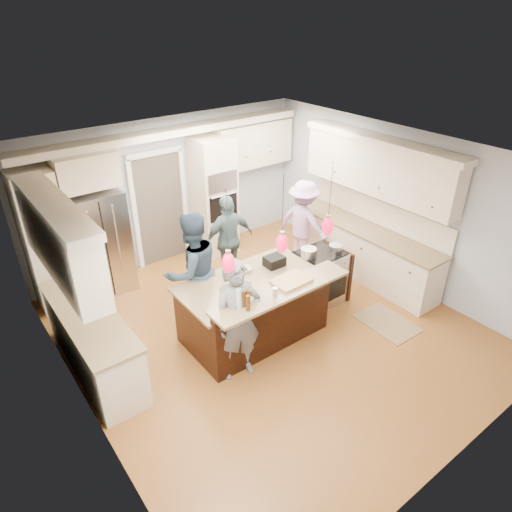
{
  "coord_description": "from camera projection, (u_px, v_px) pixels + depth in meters",
  "views": [
    {
      "loc": [
        -3.53,
        -4.31,
        4.44
      ],
      "look_at": [
        0.0,
        0.35,
        1.15
      ],
      "focal_mm": 32.0,
      "sensor_mm": 36.0,
      "label": 1
    }
  ],
  "objects": [
    {
      "name": "ground_plane",
      "position": [
        270.0,
        330.0,
        7.03
      ],
      "size": [
        6.0,
        6.0,
        0.0
      ],
      "primitive_type": "plane",
      "color": "#A9662E",
      "rests_on": "ground"
    },
    {
      "name": "room_shell",
      "position": [
        272.0,
        223.0,
        6.14
      ],
      "size": [
        5.54,
        6.04,
        2.72
      ],
      "color": "#B2BCC6",
      "rests_on": "ground"
    },
    {
      "name": "refrigerator",
      "position": [
        99.0,
        243.0,
        7.61
      ],
      "size": [
        0.9,
        0.7,
        1.8
      ],
      "primitive_type": "cube",
      "color": "#B7B7BC",
      "rests_on": "ground"
    },
    {
      "name": "oven_column",
      "position": [
        214.0,
        197.0,
        8.71
      ],
      "size": [
        0.72,
        0.69,
        2.3
      ],
      "color": "beige",
      "rests_on": "ground"
    },
    {
      "name": "back_upper_cabinets",
      "position": [
        135.0,
        187.0,
        7.74
      ],
      "size": [
        5.3,
        0.61,
        2.54
      ],
      "color": "beige",
      "rests_on": "ground"
    },
    {
      "name": "right_counter_run",
      "position": [
        368.0,
        221.0,
        8.01
      ],
      "size": [
        0.64,
        3.1,
        2.51
      ],
      "color": "beige",
      "rests_on": "ground"
    },
    {
      "name": "left_cabinets",
      "position": [
        81.0,
        306.0,
        5.78
      ],
      "size": [
        0.64,
        2.3,
        2.51
      ],
      "color": "beige",
      "rests_on": "ground"
    },
    {
      "name": "kitchen_island",
      "position": [
        254.0,
        308.0,
        6.71
      ],
      "size": [
        2.1,
        1.46,
        1.12
      ],
      "color": "black",
      "rests_on": "ground"
    },
    {
      "name": "island_range",
      "position": [
        319.0,
        277.0,
        7.52
      ],
      "size": [
        0.82,
        0.71,
        0.92
      ],
      "color": "#B7B7BC",
      "rests_on": "ground"
    },
    {
      "name": "pendant_lights",
      "position": [
        282.0,
        243.0,
        5.66
      ],
      "size": [
        1.75,
        0.15,
        1.03
      ],
      "color": "black",
      "rests_on": "ground"
    },
    {
      "name": "person_bar_end",
      "position": [
        238.0,
        321.0,
        5.82
      ],
      "size": [
        0.71,
        0.55,
        1.73
      ],
      "primitive_type": "imported",
      "rotation": [
        0.0,
        0.0,
        -0.22
      ],
      "color": "slate",
      "rests_on": "ground"
    },
    {
      "name": "person_far_left",
      "position": [
        193.0,
        272.0,
        6.74
      ],
      "size": [
        0.94,
        0.75,
        1.86
      ],
      "primitive_type": "imported",
      "rotation": [
        0.0,
        0.0,
        3.19
      ],
      "color": "#283B4F",
      "rests_on": "ground"
    },
    {
      "name": "person_far_right",
      "position": [
        229.0,
        239.0,
        7.93
      ],
      "size": [
        0.97,
        0.46,
        1.61
      ],
      "primitive_type": "imported",
      "rotation": [
        0.0,
        0.0,
        3.07
      ],
      "color": "slate",
      "rests_on": "ground"
    },
    {
      "name": "person_range_side",
      "position": [
        303.0,
        223.0,
        8.5
      ],
      "size": [
        0.82,
        1.16,
        1.63
      ],
      "primitive_type": "imported",
      "rotation": [
        0.0,
        0.0,
        1.79
      ],
      "color": "#C497CC",
      "rests_on": "ground"
    },
    {
      "name": "floor_rug",
      "position": [
        387.0,
        323.0,
        7.18
      ],
      "size": [
        0.66,
        0.94,
        0.01
      ],
      "primitive_type": "cube",
      "rotation": [
        0.0,
        0.0,
        -0.03
      ],
      "color": "#998153",
      "rests_on": "ground"
    },
    {
      "name": "water_bottle",
      "position": [
        239.0,
        298.0,
        5.56
      ],
      "size": [
        0.09,
        0.09,
        0.29
      ],
      "primitive_type": "cylinder",
      "rotation": [
        0.0,
        0.0,
        -0.35
      ],
      "color": "silver",
      "rests_on": "kitchen_island"
    },
    {
      "name": "beer_bottle_a",
      "position": [
        243.0,
        299.0,
        5.6
      ],
      "size": [
        0.06,
        0.06,
        0.22
      ],
      "primitive_type": "cylinder",
      "rotation": [
        0.0,
        0.0,
        0.14
      ],
      "color": "#45270C",
      "rests_on": "kitchen_island"
    },
    {
      "name": "beer_bottle_b",
      "position": [
        248.0,
        303.0,
        5.53
      ],
      "size": [
        0.07,
        0.07,
        0.22
      ],
      "primitive_type": "cylinder",
      "rotation": [
        0.0,
        0.0,
        0.41
      ],
      "color": "#45270C",
      "rests_on": "kitchen_island"
    },
    {
      "name": "beer_bottle_c",
      "position": [
        248.0,
        298.0,
        5.62
      ],
      "size": [
        0.07,
        0.07,
        0.23
      ],
      "primitive_type": "cylinder",
      "rotation": [
        0.0,
        0.0,
        0.23
      ],
      "color": "#45270C",
      "rests_on": "kitchen_island"
    },
    {
      "name": "drink_can",
      "position": [
        275.0,
        292.0,
        5.83
      ],
      "size": [
        0.08,
        0.08,
        0.12
      ],
      "primitive_type": "cylinder",
      "rotation": [
        0.0,
        0.0,
        -0.36
      ],
      "color": "#B7B7BC",
      "rests_on": "kitchen_island"
    },
    {
      "name": "cutting_board",
      "position": [
        291.0,
        281.0,
        6.14
      ],
      "size": [
        0.51,
        0.37,
        0.04
      ],
      "primitive_type": "cube",
      "rotation": [
        0.0,
        0.0,
        0.03
      ],
      "color": "tan",
      "rests_on": "kitchen_island"
    },
    {
      "name": "pot_large",
      "position": [
        309.0,
        253.0,
        7.12
      ],
      "size": [
        0.25,
        0.25,
        0.15
      ],
      "primitive_type": "cylinder",
      "color": "#B7B7BC",
      "rests_on": "island_range"
    },
    {
      "name": "pot_small",
      "position": [
        336.0,
        248.0,
        7.3
      ],
      "size": [
        0.22,
        0.22,
        0.11
      ],
      "primitive_type": "cylinder",
      "color": "#B7B7BC",
      "rests_on": "island_range"
    }
  ]
}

